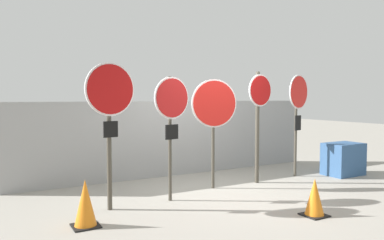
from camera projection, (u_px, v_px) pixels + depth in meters
name	position (u px, v px, depth m)	size (l,w,h in m)	color
ground_plane	(219.00, 192.00, 7.16)	(40.00, 40.00, 0.00)	gray
fence_back	(176.00, 138.00, 8.69)	(7.43, 0.12, 1.72)	gray
stop_sign_0	(110.00, 105.00, 5.87)	(0.83, 0.19, 2.35)	#474238
stop_sign_1	(171.00, 110.00, 6.41)	(0.72, 0.18, 2.17)	#474238
stop_sign_2	(214.00, 109.00, 7.29)	(0.93, 0.20, 2.16)	#474238
stop_sign_3	(259.00, 108.00, 7.80)	(0.66, 0.19, 2.34)	#474238
stop_sign_4	(298.00, 102.00, 8.45)	(0.75, 0.25, 2.31)	#474238
traffic_cone_0	(315.00, 197.00, 5.68)	(0.35, 0.35, 0.58)	black
traffic_cone_1	(85.00, 203.00, 5.20)	(0.37, 0.37, 0.67)	black
storage_crate	(343.00, 159.00, 8.70)	(0.87, 0.61, 0.74)	#335684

